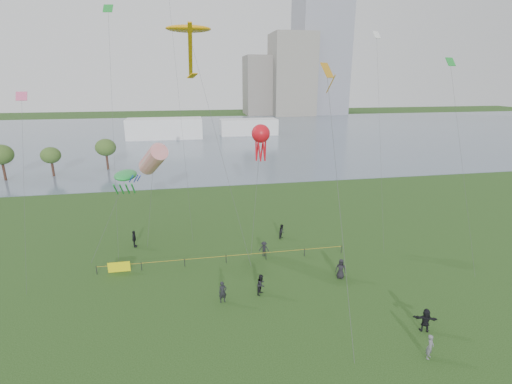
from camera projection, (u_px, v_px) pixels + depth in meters
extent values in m
plane|color=#1A3711|center=(283.00, 349.00, 24.77)|extent=(400.00, 400.00, 0.00)
cube|color=slate|center=(205.00, 135.00, 118.75)|extent=(400.00, 120.00, 0.08)
cube|color=gray|center=(292.00, 75.00, 179.52)|extent=(20.00, 20.00, 38.00)
cube|color=slate|center=(261.00, 86.00, 184.17)|extent=(16.00, 18.00, 28.00)
cube|color=white|center=(165.00, 128.00, 111.07)|extent=(22.00, 8.00, 6.00)
cube|color=white|center=(249.00, 127.00, 118.60)|extent=(18.00, 7.00, 5.00)
cylinder|color=#372119|center=(107.00, 163.00, 73.26)|extent=(0.44, 0.44, 2.75)
ellipsoid|color=#436126|center=(106.00, 147.00, 72.35)|extent=(3.92, 3.92, 3.30)
cylinder|color=#372119|center=(4.00, 173.00, 65.32)|extent=(0.44, 0.44, 2.89)
ellipsoid|color=#436126|center=(1.00, 155.00, 64.37)|extent=(4.11, 4.11, 3.46)
cylinder|color=#372119|center=(53.00, 170.00, 68.24)|extent=(0.44, 0.44, 2.45)
ellipsoid|color=#436126|center=(51.00, 155.00, 67.44)|extent=(3.48, 3.48, 2.93)
cylinder|color=black|center=(97.00, 270.00, 34.14)|extent=(0.07, 0.07, 0.85)
cylinder|color=black|center=(141.00, 266.00, 34.84)|extent=(0.07, 0.07, 0.85)
cylinder|color=black|center=(185.00, 263.00, 35.54)|extent=(0.07, 0.07, 0.85)
cylinder|color=black|center=(226.00, 259.00, 36.24)|extent=(0.07, 0.07, 0.85)
cylinder|color=black|center=(266.00, 256.00, 36.94)|extent=(0.07, 0.07, 0.85)
cylinder|color=black|center=(304.00, 252.00, 37.65)|extent=(0.07, 0.07, 0.85)
cylinder|color=black|center=(342.00, 249.00, 38.35)|extent=(0.07, 0.07, 0.85)
cylinder|color=gold|center=(226.00, 256.00, 36.15)|extent=(24.00, 0.03, 0.03)
cube|color=yellow|center=(119.00, 267.00, 34.45)|extent=(2.00, 0.04, 1.00)
imported|color=slate|center=(430.00, 347.00, 23.78)|extent=(0.74, 0.71, 1.70)
imported|color=black|center=(261.00, 284.00, 30.89)|extent=(1.07, 1.11, 1.80)
imported|color=black|center=(264.00, 249.00, 37.56)|extent=(1.17, 0.91, 1.59)
imported|color=black|center=(134.00, 239.00, 39.57)|extent=(0.45, 1.09, 1.85)
imported|color=black|center=(341.00, 269.00, 33.38)|extent=(1.07, 0.95, 1.85)
imported|color=black|center=(426.00, 320.00, 26.33)|extent=(1.72, 1.11, 1.78)
imported|color=black|center=(223.00, 292.00, 29.76)|extent=(0.73, 0.55, 1.81)
imported|color=black|center=(282.00, 231.00, 41.79)|extent=(0.98, 1.01, 1.65)
cylinder|color=#3F3F42|center=(219.00, 146.00, 36.15)|extent=(4.73, 9.03, 22.08)
ellipsoid|color=orange|center=(188.00, 29.00, 36.73)|extent=(4.51, 2.82, 0.70)
cube|color=orange|center=(190.00, 52.00, 33.48)|extent=(0.36, 6.98, 4.09)
cube|color=orange|center=(192.00, 76.00, 30.53)|extent=(0.95, 0.95, 0.42)
cylinder|color=#3F3F42|center=(150.00, 205.00, 38.60)|extent=(1.36, 0.23, 9.52)
cylinder|color=red|center=(153.00, 159.00, 37.42)|extent=(3.66, 5.11, 3.81)
cylinder|color=#1A2EBB|center=(139.00, 178.00, 36.51)|extent=(0.60, 1.13, 0.88)
cylinder|color=#1A2EBB|center=(136.00, 178.00, 36.82)|extent=(0.60, 1.13, 0.88)
cylinder|color=#1A2EBB|center=(132.00, 178.00, 36.61)|extent=(0.60, 1.13, 0.88)
cylinder|color=#1A2EBB|center=(131.00, 179.00, 36.17)|extent=(0.60, 1.13, 0.88)
cylinder|color=#1A2EBB|center=(135.00, 179.00, 36.11)|extent=(0.60, 1.13, 0.88)
cylinder|color=#3F3F42|center=(109.00, 219.00, 36.87)|extent=(3.62, 3.18, 7.99)
ellipsoid|color=green|center=(126.00, 175.00, 37.49)|extent=(2.19, 3.94, 0.77)
cylinder|color=green|center=(116.00, 189.00, 36.14)|extent=(0.16, 1.79, 1.54)
cylinder|color=green|center=(122.00, 189.00, 36.24)|extent=(0.16, 1.79, 1.54)
cylinder|color=green|center=(127.00, 189.00, 36.34)|extent=(0.16, 1.79, 1.54)
cylinder|color=green|center=(133.00, 188.00, 36.43)|extent=(0.16, 1.79, 1.54)
cylinder|color=#3F3F42|center=(256.00, 194.00, 38.53)|extent=(1.95, 4.74, 11.78)
sphere|color=red|center=(261.00, 134.00, 39.19)|extent=(1.97, 1.97, 1.97)
cylinder|color=red|center=(265.00, 148.00, 39.74)|extent=(0.18, 0.54, 2.60)
cylinder|color=red|center=(262.00, 148.00, 40.11)|extent=(0.49, 0.36, 2.61)
cylinder|color=red|center=(258.00, 148.00, 40.02)|extent=(0.49, 0.36, 2.61)
cylinder|color=red|center=(256.00, 149.00, 39.57)|extent=(0.18, 0.54, 2.60)
cylinder|color=red|center=(259.00, 149.00, 39.20)|extent=(0.49, 0.36, 2.61)
cylinder|color=red|center=(264.00, 149.00, 39.29)|extent=(0.49, 0.36, 2.61)
cylinder|color=#3F3F42|center=(340.00, 203.00, 25.91)|extent=(1.11, 10.40, 17.95)
cube|color=orange|center=(327.00, 70.00, 28.26)|extent=(1.37, 1.37, 1.12)
cylinder|color=orange|center=(331.00, 84.00, 27.70)|extent=(0.08, 1.58, 1.35)
cube|color=#198C2D|center=(108.00, 8.00, 35.13)|extent=(1.04, 1.00, 0.76)
cube|color=white|center=(377.00, 35.00, 39.62)|extent=(0.93, 0.60, 0.76)
cube|color=#198C2D|center=(450.00, 62.00, 33.69)|extent=(0.97, 0.68, 0.76)
cube|color=#E5598C|center=(21.00, 96.00, 32.54)|extent=(1.05, 0.91, 0.76)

